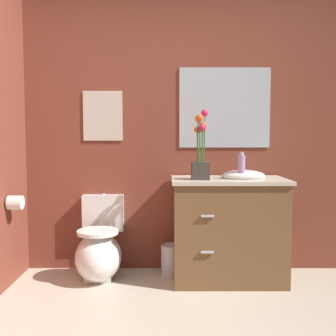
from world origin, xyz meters
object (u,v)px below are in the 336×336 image
toilet (101,250)px  trash_bin (173,260)px  vanity_cabinet (230,228)px  wall_mirror (226,108)px  wall_poster (104,116)px  soap_bottle (243,167)px  toilet_paper_roll (17,202)px  flower_vase (202,156)px

toilet → trash_bin: 0.62m
vanity_cabinet → wall_mirror: bearing=90.5°
trash_bin → wall_mirror: bearing=23.2°
toilet → wall_poster: 1.17m
soap_bottle → wall_poster: 1.29m
trash_bin → soap_bottle: bearing=-16.5°
soap_bottle → toilet_paper_roll: 1.81m
vanity_cabinet → flower_vase: 0.66m
flower_vase → toilet_paper_roll: 1.50m
wall_poster → wall_mirror: bearing=0.0°
toilet → flower_vase: size_ratio=1.24×
trash_bin → wall_mirror: size_ratio=0.34×
toilet → toilet_paper_roll: 0.78m
vanity_cabinet → soap_bottle: size_ratio=4.75×
flower_vase → wall_mirror: 0.60m
toilet → wall_mirror: 1.64m
trash_bin → flower_vase: bearing=-37.5°
wall_mirror → soap_bottle: bearing=-76.4°
flower_vase → soap_bottle: flower_vase is taller
vanity_cabinet → trash_bin: 0.57m
toilet → flower_vase: flower_vase is taller
toilet → flower_vase: (0.84, -0.11, 0.80)m
toilet_paper_roll → wall_poster: bearing=36.8°
soap_bottle → toilet: bearing=175.1°
vanity_cabinet → toilet_paper_roll: bearing=-174.3°
soap_bottle → wall_poster: bearing=162.5°
toilet → soap_bottle: 1.37m
wall_poster → flower_vase: bearing=-24.2°
wall_poster → toilet: bearing=-90.0°
flower_vase → toilet: bearing=172.6°
wall_mirror → vanity_cabinet: bearing=-89.5°
soap_bottle → trash_bin: (-0.56, 0.17, -0.82)m
wall_mirror → flower_vase: bearing=-122.6°
soap_bottle → wall_poster: (-1.17, 0.37, 0.42)m
toilet_paper_roll → trash_bin: bearing=12.1°
toilet → wall_poster: wall_poster is taller
trash_bin → wall_poster: (-0.61, 0.20, 1.24)m
toilet → trash_bin: size_ratio=2.54×
soap_bottle → wall_mirror: bearing=103.6°
toilet → trash_bin: (0.61, 0.07, -0.11)m
flower_vase → wall_mirror: (0.24, 0.38, 0.41)m
wall_poster → toilet_paper_roll: (-0.62, -0.46, -0.70)m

